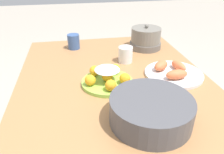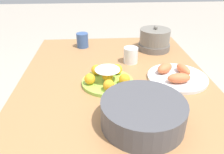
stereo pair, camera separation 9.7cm
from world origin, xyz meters
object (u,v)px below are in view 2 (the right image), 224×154
object	(u,v)px
serving_bowl	(143,112)
cup_far	(131,55)
cup_near	(82,40)
warming_pot	(154,40)
dining_table	(116,103)
seafood_platter	(176,75)
cake_plate	(107,78)

from	to	relation	value
serving_bowl	cup_far	size ratio (longest dim) A/B	3.37
cup_near	warming_pot	xyz separation A→B (m)	(0.07, 0.44, 0.02)
cup_near	warming_pot	size ratio (longest dim) A/B	0.46
dining_table	seafood_platter	distance (m)	0.31
dining_table	cup_near	bearing A→B (deg)	-160.42
seafood_platter	cup_near	size ratio (longest dim) A/B	3.11
cup_near	cup_far	size ratio (longest dim) A/B	1.05
serving_bowl	warming_pot	bearing A→B (deg)	163.46
serving_bowl	cup_far	bearing A→B (deg)	176.60
cake_plate	warming_pot	xyz separation A→B (m)	(-0.40, 0.31, 0.03)
warming_pot	seafood_platter	bearing A→B (deg)	2.94
cake_plate	cup_near	xyz separation A→B (m)	(-0.47, -0.13, 0.02)
dining_table	cup_far	distance (m)	0.29
cake_plate	seafood_platter	xyz separation A→B (m)	(-0.02, 0.33, -0.01)
cake_plate	cup_near	size ratio (longest dim) A/B	2.59
dining_table	serving_bowl	world-z (taller)	serving_bowl
seafood_platter	cup_near	bearing A→B (deg)	-133.89
seafood_platter	dining_table	bearing A→B (deg)	-80.89
dining_table	cake_plate	distance (m)	0.13
dining_table	seafood_platter	bearing A→B (deg)	99.11
cup_near	cake_plate	bearing A→B (deg)	16.04
seafood_platter	cup_near	distance (m)	0.64
warming_pot	serving_bowl	bearing A→B (deg)	-16.54
cake_plate	cup_near	bearing A→B (deg)	-163.96
dining_table	serving_bowl	size ratio (longest dim) A/B	4.49
dining_table	warming_pot	xyz separation A→B (m)	(-0.42, 0.27, 0.16)
cup_far	warming_pot	xyz separation A→B (m)	(-0.18, 0.17, 0.02)
dining_table	warming_pot	world-z (taller)	warming_pot
dining_table	seafood_platter	xyz separation A→B (m)	(-0.05, 0.29, 0.11)
serving_bowl	cup_far	world-z (taller)	serving_bowl
dining_table	cake_plate	world-z (taller)	cake_plate
warming_pot	cup_near	bearing A→B (deg)	-99.11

